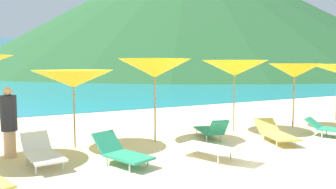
# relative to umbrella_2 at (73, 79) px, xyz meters

# --- Properties ---
(ground_plane) EXTENTS (50.00, 100.00, 0.30)m
(ground_plane) POSITION_rel_umbrella_2_xyz_m (3.69, 6.38, -1.96)
(ground_plane) COLOR beige
(headland_hill) EXTENTS (106.27, 106.27, 31.24)m
(headland_hill) POSITION_rel_umbrella_2_xyz_m (44.22, 66.06, 13.81)
(headland_hill) COLOR #235128
(headland_hill) RESTS_ON ground_plane
(umbrella_2) EXTENTS (2.20, 2.20, 2.03)m
(umbrella_2) POSITION_rel_umbrella_2_xyz_m (0.00, 0.00, 0.00)
(umbrella_2) COLOR #9E7F59
(umbrella_2) RESTS_ON ground_plane
(umbrella_3) EXTENTS (2.26, 2.26, 2.34)m
(umbrella_3) POSITION_rel_umbrella_2_xyz_m (2.17, -0.34, 0.27)
(umbrella_3) COLOR #9E7F59
(umbrella_3) RESTS_ON ground_plane
(umbrella_4) EXTENTS (2.10, 2.10, 2.31)m
(umbrella_4) POSITION_rel_umbrella_2_xyz_m (5.01, -0.30, 0.25)
(umbrella_4) COLOR #9E7F59
(umbrella_4) RESTS_ON ground_plane
(umbrella_5) EXTENTS (1.90, 1.90, 2.20)m
(umbrella_5) POSITION_rel_umbrella_2_xyz_m (7.37, -0.61, 0.15)
(umbrella_5) COLOR #9E7F59
(umbrella_5) RESTS_ON ground_plane
(lounge_chair_2) EXTENTS (1.08, 1.56, 0.65)m
(lounge_chair_2) POSITION_rel_umbrella_2_xyz_m (0.56, -2.00, -1.52)
(lounge_chair_2) COLOR #268C66
(lounge_chair_2) RESTS_ON ground_plane
(lounge_chair_3) EXTENTS (1.16, 1.78, 0.53)m
(lounge_chair_3) POSITION_rel_umbrella_2_xyz_m (2.58, -2.62, -1.53)
(lounge_chair_3) COLOR white
(lounge_chair_3) RESTS_ON ground_plane
(lounge_chair_4) EXTENTS (1.11, 1.76, 0.56)m
(lounge_chair_4) POSITION_rel_umbrella_2_xyz_m (5.13, -1.99, -1.54)
(lounge_chair_4) COLOR #D8BF4C
(lounge_chair_4) RESTS_ON ground_plane
(lounge_chair_5) EXTENTS (0.79, 1.56, 0.64)m
(lounge_chair_5) POSITION_rel_umbrella_2_xyz_m (-0.99, -1.26, -1.51)
(lounge_chair_5) COLOR white
(lounge_chair_5) RESTS_ON ground_plane
(lounge_chair_7) EXTENTS (1.14, 1.63, 0.54)m
(lounge_chair_7) POSITION_rel_umbrella_2_xyz_m (7.06, -2.37, -1.53)
(lounge_chair_7) COLOR #268C66
(lounge_chair_7) RESTS_ON ground_plane
(lounge_chair_10) EXTENTS (0.86, 1.62, 0.69)m
(lounge_chair_10) POSITION_rel_umbrella_2_xyz_m (3.69, -0.93, -1.51)
(lounge_chair_10) COLOR #268C66
(lounge_chair_10) RESTS_ON ground_plane
(beachgoer_0) EXTENTS (0.36, 0.36, 1.66)m
(beachgoer_0) POSITION_rel_umbrella_2_xyz_m (-1.56, -0.22, -0.94)
(beachgoer_0) COLOR #DBAA84
(beachgoer_0) RESTS_ON ground_plane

